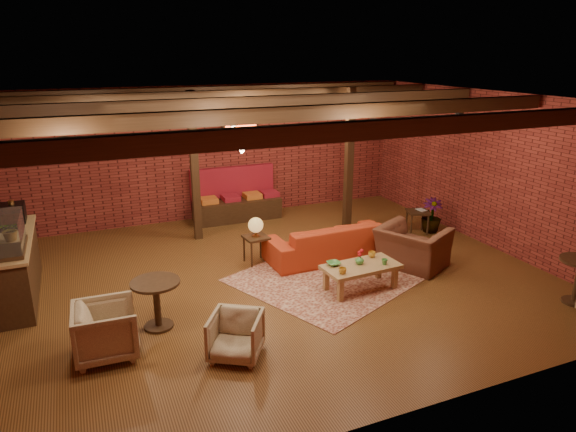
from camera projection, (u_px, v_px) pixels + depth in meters
name	position (u px, v px, depth m)	size (l,w,h in m)	color
floor	(265.00, 280.00, 9.31)	(10.00, 10.00, 0.00)	#3E250F
ceiling	(262.00, 100.00, 8.32)	(10.00, 8.00, 0.02)	black
wall_back	(206.00, 154.00, 12.32)	(10.00, 0.02, 3.20)	maroon
wall_front	(397.00, 291.00, 5.30)	(10.00, 0.02, 3.20)	maroon
wall_right	(489.00, 170.00, 10.66)	(0.02, 8.00, 3.20)	maroon
ceiling_beams	(262.00, 107.00, 8.35)	(9.80, 6.40, 0.22)	black
ceiling_pipe	(234.00, 111.00, 9.83)	(0.12, 0.12, 9.60)	black
post_left	(195.00, 167.00, 10.87)	(0.16, 0.16, 3.20)	black
post_right	(349.00, 160.00, 11.60)	(0.16, 0.16, 3.20)	black
service_counter	(9.00, 253.00, 8.42)	(0.80, 2.50, 1.60)	black
plant_counter	(13.00, 224.00, 8.50)	(0.35, 0.39, 0.30)	#337F33
banquette	(237.00, 200.00, 12.48)	(2.10, 0.70, 1.00)	maroon
service_sign	(240.00, 126.00, 11.52)	(0.86, 0.06, 0.30)	#F84318
ceiling_spotlights	(262.00, 121.00, 8.42)	(6.40, 4.40, 0.28)	black
rug	(337.00, 273.00, 9.59)	(3.51, 2.69, 0.01)	maroon
sofa	(329.00, 241.00, 10.18)	(2.50, 0.98, 0.73)	#A43016
coffee_table	(360.00, 268.00, 8.82)	(1.36, 0.74, 0.71)	olive
side_table_lamp	(256.00, 229.00, 9.84)	(0.48, 0.48, 0.93)	black
round_table_left	(156.00, 296.00, 7.56)	(0.72, 0.72, 0.75)	black
armchair_a	(106.00, 328.00, 6.89)	(0.81, 0.75, 0.83)	beige
armchair_b	(236.00, 334.00, 6.88)	(0.67, 0.63, 0.69)	beige
armchair_right	(413.00, 241.00, 9.73)	(1.20, 0.78, 1.05)	brown
side_table_book	(418.00, 213.00, 11.55)	(0.59, 0.59, 0.54)	black
plant_tall	(435.00, 182.00, 11.40)	(1.32, 1.32, 2.35)	#4C7F4C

